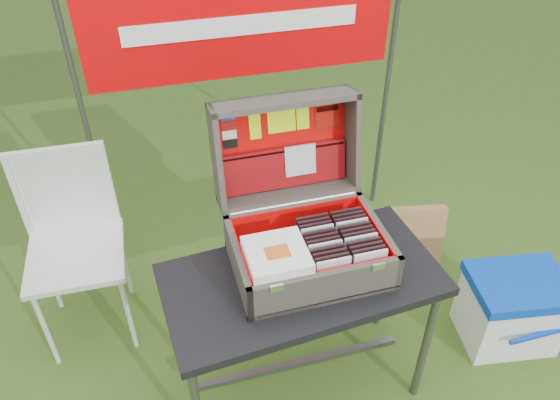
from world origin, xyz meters
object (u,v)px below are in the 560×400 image
object	(u,v)px
suitcase	(306,203)
cardboard_box	(412,237)
cooler	(511,309)
chair	(76,258)
table	(300,331)

from	to	relation	value
suitcase	cardboard_box	world-z (taller)	suitcase
suitcase	cooler	xyz separation A→B (m)	(1.04, -0.15, -0.78)
chair	cardboard_box	bearing A→B (deg)	1.13
table	cardboard_box	size ratio (longest dim) A/B	2.90
cooler	suitcase	bearing A→B (deg)	-179.25
chair	cardboard_box	xyz separation A→B (m)	(1.78, -0.01, -0.29)
table	cooler	distance (m)	1.09
chair	table	bearing A→B (deg)	-31.35
cooler	cardboard_box	world-z (taller)	cooler
chair	cooler	bearing A→B (deg)	-16.17
suitcase	cooler	bearing A→B (deg)	-8.06
table	suitcase	distance (m)	0.65
table	suitcase	xyz separation A→B (m)	(0.04, 0.11, 0.63)
suitcase	cooler	distance (m)	1.31
table	cooler	xyz separation A→B (m)	(1.08, -0.04, -0.15)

